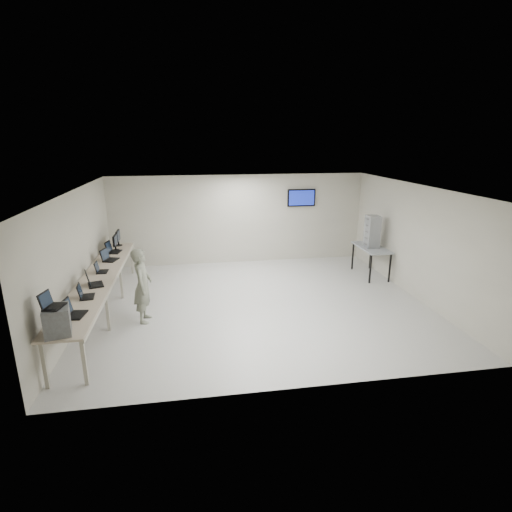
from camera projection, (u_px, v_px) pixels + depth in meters
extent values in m
cube|color=silver|center=(257.00, 303.00, 9.74)|extent=(8.00, 7.00, 0.01)
cube|color=white|center=(257.00, 188.00, 8.94)|extent=(8.00, 7.00, 0.01)
cube|color=beige|center=(239.00, 219.00, 12.65)|extent=(8.00, 0.01, 2.80)
cube|color=beige|center=(296.00, 309.00, 6.03)|extent=(8.00, 0.01, 2.80)
cube|color=beige|center=(77.00, 256.00, 8.72)|extent=(0.01, 7.00, 2.80)
cube|color=beige|center=(415.00, 241.00, 9.96)|extent=(0.01, 7.00, 2.80)
cube|color=black|center=(301.00, 198.00, 12.76)|extent=(0.15, 0.04, 0.15)
cube|color=black|center=(301.00, 198.00, 12.72)|extent=(0.90, 0.06, 0.55)
cube|color=#132399|center=(302.00, 198.00, 12.69)|extent=(0.82, 0.01, 0.47)
cube|color=#BAA990|center=(99.00, 277.00, 8.93)|extent=(0.75, 6.00, 0.04)
cube|color=#A7A291|center=(117.00, 278.00, 8.99)|extent=(0.02, 6.00, 0.06)
cube|color=#A7A291|center=(44.00, 365.00, 6.31)|extent=(0.06, 0.06, 0.86)
cube|color=#A7A291|center=(84.00, 361.00, 6.41)|extent=(0.06, 0.06, 0.86)
cube|color=#A7A291|center=(77.00, 313.00, 8.16)|extent=(0.06, 0.06, 0.86)
cube|color=#A7A291|center=(107.00, 312.00, 8.25)|extent=(0.06, 0.06, 0.86)
cube|color=#A7A291|center=(96.00, 283.00, 9.86)|extent=(0.06, 0.06, 0.86)
cube|color=#A7A291|center=(121.00, 282.00, 9.95)|extent=(0.06, 0.06, 0.86)
cube|color=#A7A291|center=(110.00, 260.00, 11.71)|extent=(0.06, 0.06, 0.86)
cube|color=#A7A291|center=(132.00, 259.00, 11.80)|extent=(0.06, 0.06, 0.86)
cube|color=slate|center=(57.00, 321.00, 6.25)|extent=(0.48, 0.52, 0.45)
cube|color=black|center=(55.00, 307.00, 6.18)|extent=(0.31, 0.38, 0.02)
cube|color=black|center=(45.00, 299.00, 6.12)|extent=(0.13, 0.32, 0.24)
cube|color=black|center=(46.00, 299.00, 6.13)|extent=(0.11, 0.28, 0.20)
cube|color=black|center=(76.00, 315.00, 6.95)|extent=(0.34, 0.43, 0.02)
cube|color=black|center=(66.00, 307.00, 6.89)|extent=(0.12, 0.38, 0.28)
cube|color=black|center=(67.00, 307.00, 6.89)|extent=(0.10, 0.33, 0.24)
cube|color=black|center=(87.00, 297.00, 7.76)|extent=(0.29, 0.38, 0.02)
cube|color=black|center=(80.00, 291.00, 7.70)|extent=(0.11, 0.34, 0.25)
cube|color=black|center=(80.00, 291.00, 7.70)|extent=(0.08, 0.29, 0.21)
cube|color=black|center=(96.00, 285.00, 8.39)|extent=(0.40, 0.47, 0.02)
cube|color=black|center=(88.00, 278.00, 8.32)|extent=(0.19, 0.38, 0.29)
cube|color=black|center=(88.00, 278.00, 8.33)|extent=(0.15, 0.33, 0.24)
cube|color=black|center=(103.00, 272.00, 9.22)|extent=(0.23, 0.32, 0.02)
cube|color=black|center=(97.00, 267.00, 9.17)|extent=(0.06, 0.30, 0.23)
cube|color=black|center=(97.00, 267.00, 9.17)|extent=(0.04, 0.26, 0.19)
cube|color=black|center=(111.00, 260.00, 10.10)|extent=(0.38, 0.46, 0.02)
cube|color=black|center=(105.00, 254.00, 10.03)|extent=(0.18, 0.38, 0.28)
cube|color=black|center=(105.00, 254.00, 10.03)|extent=(0.14, 0.33, 0.23)
cube|color=black|center=(115.00, 252.00, 10.81)|extent=(0.35, 0.44, 0.02)
cube|color=black|center=(108.00, 247.00, 10.74)|extent=(0.14, 0.39, 0.29)
cube|color=black|center=(109.00, 247.00, 10.74)|extent=(0.11, 0.34, 0.24)
cylinder|color=black|center=(116.00, 250.00, 11.03)|extent=(0.19, 0.19, 0.01)
cube|color=black|center=(116.00, 247.00, 11.00)|extent=(0.04, 0.03, 0.15)
cube|color=black|center=(115.00, 240.00, 10.95)|extent=(0.05, 0.43, 0.29)
cube|color=black|center=(116.00, 240.00, 10.95)|extent=(0.00, 0.39, 0.25)
cylinder|color=black|center=(119.00, 245.00, 11.50)|extent=(0.20, 0.20, 0.01)
cube|color=black|center=(119.00, 242.00, 11.48)|extent=(0.04, 0.03, 0.16)
cube|color=black|center=(118.00, 236.00, 11.42)|extent=(0.05, 0.45, 0.30)
cube|color=black|center=(119.00, 236.00, 11.42)|extent=(0.00, 0.41, 0.26)
imported|color=#5F6851|center=(143.00, 286.00, 8.59)|extent=(0.44, 0.63, 1.65)
cube|color=gray|center=(372.00, 248.00, 11.50)|extent=(0.67, 1.44, 0.04)
cube|color=black|center=(370.00, 269.00, 10.99)|extent=(0.04, 0.04, 0.83)
cube|color=black|center=(353.00, 256.00, 12.16)|extent=(0.04, 0.04, 0.83)
cube|color=black|center=(390.00, 268.00, 11.08)|extent=(0.04, 0.04, 0.83)
cube|color=black|center=(370.00, 255.00, 12.25)|extent=(0.04, 0.04, 0.83)
cube|color=#91969A|center=(371.00, 244.00, 11.46)|extent=(0.35, 0.38, 0.18)
cube|color=#91969A|center=(372.00, 238.00, 11.41)|extent=(0.35, 0.38, 0.18)
cube|color=#91969A|center=(372.00, 231.00, 11.36)|extent=(0.35, 0.38, 0.18)
cube|color=#91969A|center=(373.00, 225.00, 11.31)|extent=(0.35, 0.38, 0.18)
cube|color=#91969A|center=(373.00, 219.00, 11.26)|extent=(0.35, 0.38, 0.18)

